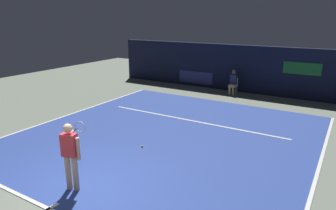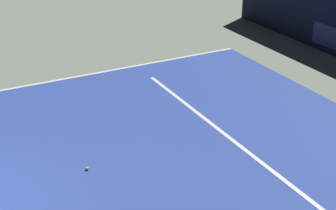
% 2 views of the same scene
% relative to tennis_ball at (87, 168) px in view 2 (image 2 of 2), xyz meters
% --- Properties ---
extents(ground_plane, '(30.81, 30.81, 0.00)m').
position_rel_tennis_ball_xyz_m(ground_plane, '(0.19, 1.37, -0.05)').
color(ground_plane, gray).
extents(court_surface, '(9.93, 10.42, 0.01)m').
position_rel_tennis_ball_xyz_m(court_surface, '(0.19, 1.37, -0.04)').
color(court_surface, '#2D479E').
rests_on(court_surface, ground).
extents(line_sideline_right, '(0.10, 10.42, 0.01)m').
position_rel_tennis_ball_xyz_m(line_sideline_right, '(-4.72, 1.37, -0.03)').
color(line_sideline_right, white).
rests_on(line_sideline_right, court_surface).
extents(line_service, '(7.74, 0.10, 0.01)m').
position_rel_tennis_ball_xyz_m(line_service, '(0.19, 3.19, -0.03)').
color(line_service, white).
rests_on(line_service, court_surface).
extents(tennis_ball, '(0.07, 0.07, 0.07)m').
position_rel_tennis_ball_xyz_m(tennis_ball, '(0.00, 0.00, 0.00)').
color(tennis_ball, '#CCE033').
rests_on(tennis_ball, court_surface).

